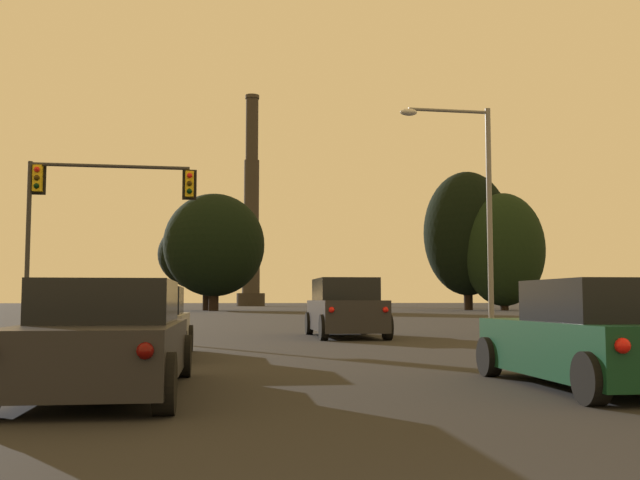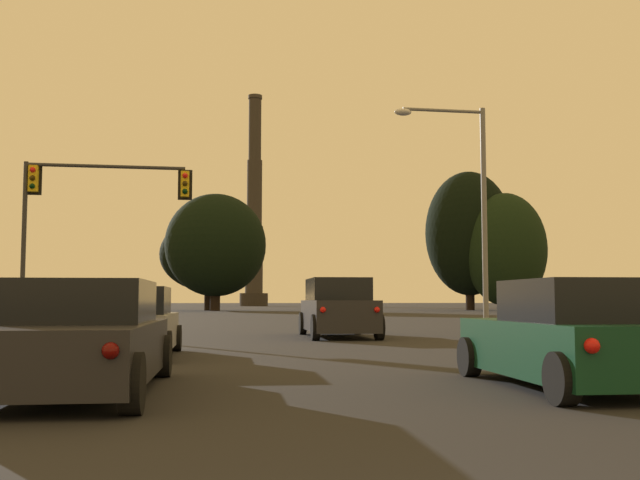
% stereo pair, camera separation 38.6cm
% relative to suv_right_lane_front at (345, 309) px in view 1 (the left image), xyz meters
% --- Properties ---
extents(suv_right_lane_front, '(2.31, 4.98, 1.86)m').
position_rel_suv_right_lane_front_xyz_m(suv_right_lane_front, '(0.00, 0.00, 0.00)').
color(suv_right_lane_front, '#232328').
rests_on(suv_right_lane_front, ground_plane).
extents(sedan_left_lane_third, '(2.16, 4.77, 1.43)m').
position_rel_suv_right_lane_front_xyz_m(sedan_left_lane_third, '(-5.88, -13.51, -0.23)').
color(sedan_left_lane_third, '#232328').
rests_on(sedan_left_lane_third, ground_plane).
extents(hatchback_right_lane_third, '(2.07, 4.17, 1.44)m').
position_rel_suv_right_lane_front_xyz_m(hatchback_right_lane_third, '(0.47, -14.11, -0.23)').
color(hatchback_right_lane_third, '#0F3823').
rests_on(hatchback_right_lane_third, ground_plane).
extents(hatchback_left_lane_second, '(2.04, 4.16, 1.44)m').
position_rel_suv_right_lane_front_xyz_m(hatchback_left_lane_second, '(-5.79, -7.53, -0.23)').
color(hatchback_left_lane_second, gray).
rests_on(hatchback_left_lane_second, ground_plane).
extents(traffic_light_overhead_left, '(6.67, 0.50, 6.62)m').
position_rel_suv_right_lane_front_xyz_m(traffic_light_overhead_left, '(-9.02, 7.23, 4.20)').
color(traffic_light_overhead_left, '#2D2D30').
rests_on(traffic_light_overhead_left, ground_plane).
extents(street_lamp, '(3.50, 0.36, 8.33)m').
position_rel_suv_right_lane_front_xyz_m(street_lamp, '(5.47, 2.72, 4.26)').
color(street_lamp, slate).
rests_on(street_lamp, ground_plane).
extents(smokestack, '(5.53, 5.53, 41.97)m').
position_rel_suv_right_lane_front_xyz_m(smokestack, '(6.67, 123.25, 15.61)').
color(smokestack, '#2B2722').
rests_on(smokestack, ground_plane).
extents(treeline_far_right, '(10.39, 9.35, 16.43)m').
position_rel_suv_right_lane_front_xyz_m(treeline_far_right, '(27.37, 60.67, 8.16)').
color(treeline_far_right, black).
rests_on(treeline_far_right, ground_plane).
extents(treeline_far_left, '(11.05, 9.95, 12.86)m').
position_rel_suv_right_lane_front_xyz_m(treeline_far_left, '(-2.41, 59.19, 6.30)').
color(treeline_far_left, black).
rests_on(treeline_far_left, ground_plane).
extents(treeline_right_mid, '(9.57, 8.61, 13.47)m').
position_rel_suv_right_lane_front_xyz_m(treeline_right_mid, '(30.44, 57.42, 6.07)').
color(treeline_right_mid, black).
rests_on(treeline_right_mid, ground_plane).
extents(treeline_center_left, '(11.28, 10.15, 10.54)m').
position_rel_suv_right_lane_front_xyz_m(treeline_center_left, '(-2.98, 62.37, 5.43)').
color(treeline_center_left, black).
rests_on(treeline_center_left, ground_plane).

